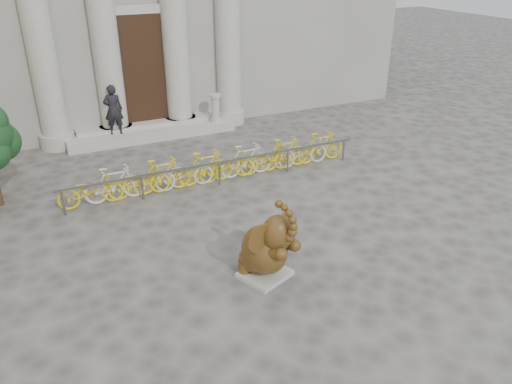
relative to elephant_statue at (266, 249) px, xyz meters
name	(u,v)px	position (x,y,z in m)	size (l,w,h in m)	color
ground	(268,274)	(0.07, 0.04, -0.69)	(80.00, 80.00, 0.00)	#474442
entrance_steps	(153,132)	(0.07, 9.44, -0.51)	(6.00, 1.20, 0.36)	#A8A59E
elephant_statue	(266,249)	(0.00, 0.00, 0.00)	(1.28, 1.50, 1.89)	#A8A59E
bike_rack	(216,166)	(0.77, 4.87, -0.19)	(8.95, 0.53, 1.00)	slate
pedestrian	(113,110)	(-1.22, 9.33, 0.54)	(0.63, 0.41, 1.73)	black
balustrade_post	(215,109)	(2.43, 9.14, 0.14)	(0.42, 0.42, 1.03)	#A8A59E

